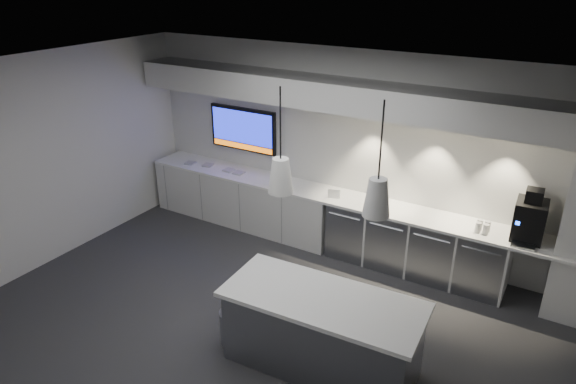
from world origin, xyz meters
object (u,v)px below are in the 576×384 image
Objects in this scene: island at (322,332)px; bin at (233,327)px; wall_tv at (243,129)px; coffee_machine at (530,219)px.

island is 1.09m from bin.
bin is (1.82, -2.85, -1.35)m from wall_tv.
bin is at bearing -173.18° from island.
bin is at bearing -57.42° from wall_tv.
bin is (-1.05, -0.18, -0.24)m from island.
coffee_machine is (2.67, 2.60, 0.96)m from bin.
wall_tv reaches higher than island.
island is 3.24× the size of coffee_machine.
wall_tv is 2.92× the size of bin.
wall_tv is 0.58× the size of island.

